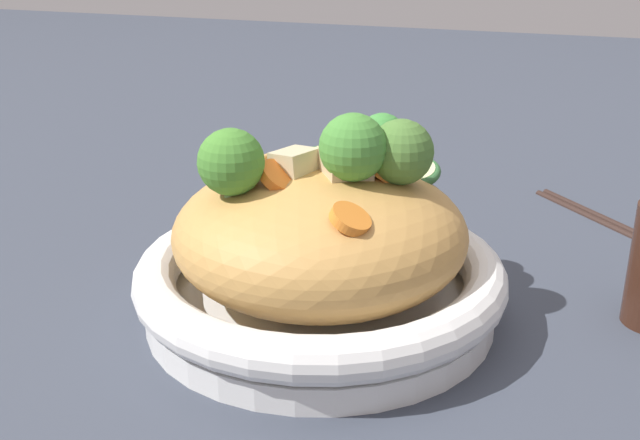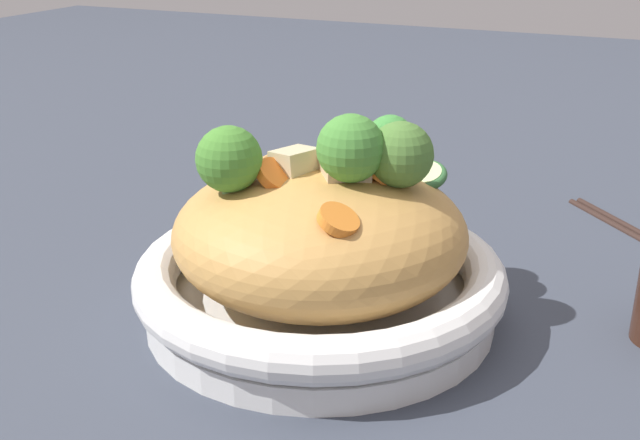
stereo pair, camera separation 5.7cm
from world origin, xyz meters
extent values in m
plane|color=#383E4A|center=(0.00, 0.00, 0.00)|extent=(3.00, 3.00, 0.00)
cylinder|color=white|center=(0.00, 0.00, 0.01)|extent=(0.26, 0.26, 0.02)
torus|color=white|center=(0.00, 0.00, 0.04)|extent=(0.28, 0.28, 0.03)
ellipsoid|color=#C18D48|center=(0.00, 0.00, 0.07)|extent=(0.21, 0.21, 0.10)
torus|color=tan|center=(0.00, -0.01, 0.09)|extent=(0.05, 0.06, 0.02)
torus|color=tan|center=(-0.03, 0.01, 0.11)|extent=(0.07, 0.07, 0.02)
torus|color=#BF8A3E|center=(0.00, 0.05, 0.10)|extent=(0.07, 0.07, 0.02)
cone|color=#A0BA73|center=(0.05, 0.01, 0.11)|extent=(0.03, 0.03, 0.01)
sphere|color=#4A7632|center=(0.05, 0.01, 0.13)|extent=(0.06, 0.06, 0.05)
cone|color=#9AB57B|center=(0.03, 0.07, 0.10)|extent=(0.02, 0.02, 0.02)
sphere|color=#3F893B|center=(0.03, 0.07, 0.12)|extent=(0.05, 0.05, 0.04)
cone|color=#9EB775|center=(-0.05, -0.04, 0.10)|extent=(0.02, 0.02, 0.01)
sphere|color=#45842F|center=(-0.05, -0.04, 0.13)|extent=(0.05, 0.05, 0.05)
cone|color=#A1B67A|center=(0.03, -0.01, 0.11)|extent=(0.03, 0.03, 0.01)
sphere|color=#458835|center=(0.03, -0.01, 0.14)|extent=(0.06, 0.06, 0.05)
cylinder|color=orange|center=(0.05, 0.06, 0.10)|extent=(0.04, 0.04, 0.02)
cylinder|color=orange|center=(0.04, -0.06, 0.11)|extent=(0.03, 0.03, 0.02)
cylinder|color=orange|center=(0.00, 0.03, 0.12)|extent=(0.02, 0.02, 0.02)
cylinder|color=orange|center=(0.00, 0.05, 0.11)|extent=(0.04, 0.04, 0.02)
cylinder|color=orange|center=(0.04, 0.01, 0.11)|extent=(0.04, 0.04, 0.02)
cylinder|color=orange|center=(-0.02, -0.03, 0.12)|extent=(0.03, 0.03, 0.02)
cylinder|color=beige|center=(0.06, 0.06, 0.10)|extent=(0.03, 0.03, 0.02)
torus|color=#306133|center=(0.06, 0.06, 0.10)|extent=(0.04, 0.04, 0.02)
cylinder|color=beige|center=(0.00, 0.02, 0.12)|extent=(0.04, 0.04, 0.01)
torus|color=#2D6234|center=(0.00, 0.02, 0.12)|extent=(0.04, 0.04, 0.02)
cylinder|color=beige|center=(0.01, 0.02, 0.12)|extent=(0.04, 0.04, 0.02)
torus|color=#2D622D|center=(0.01, 0.02, 0.12)|extent=(0.05, 0.05, 0.02)
cube|color=#C6B88D|center=(-0.02, -0.01, 0.12)|extent=(0.04, 0.04, 0.02)
cube|color=#CFB38A|center=(0.02, 0.00, 0.12)|extent=(0.04, 0.05, 0.02)
camera|label=1|loc=(0.16, -0.50, 0.29)|focal=44.04mm
camera|label=2|loc=(0.22, -0.48, 0.29)|focal=44.04mm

